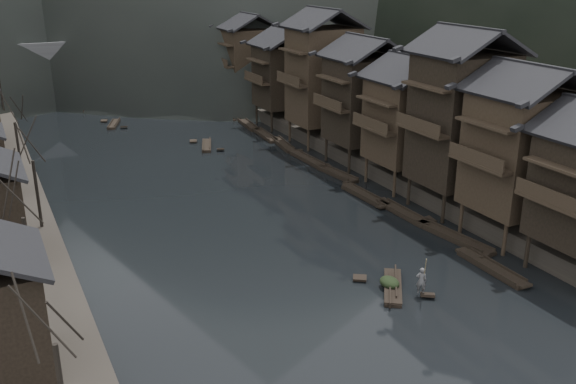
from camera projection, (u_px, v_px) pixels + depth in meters
water at (313, 275)px, 44.65m from camera, size 300.00×300.00×0.00m
right_bank at (395, 106)px, 92.62m from camera, size 40.00×200.00×1.80m
stilt_houses at (374, 85)px, 65.17m from camera, size 9.00×67.60×15.91m
bare_trees at (11, 133)px, 54.69m from camera, size 3.92×74.56×7.84m
moored_sampans at (294, 152)px, 72.67m from camera, size 3.13×71.72×0.47m
midriver_boats at (134, 124)px, 84.92m from camera, size 11.61×31.88×0.44m
stone_bridge at (103, 62)px, 103.68m from camera, size 40.00×6.00×9.00m
hero_sampan at (393, 286)px, 42.71m from camera, size 3.81×4.98×0.44m
cargo_heap at (390, 278)px, 42.62m from camera, size 1.19×1.56×0.72m
boatman at (422, 277)px, 41.44m from camera, size 0.81×0.75×1.85m
bamboo_pole at (427, 238)px, 40.58m from camera, size 1.32×1.77×3.69m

